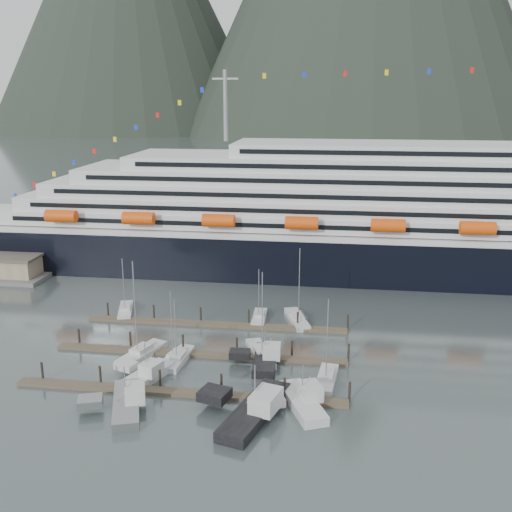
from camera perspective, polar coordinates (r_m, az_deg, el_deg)
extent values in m
plane|color=#4A5758|center=(95.61, -2.85, -10.36)|extent=(1600.00, 1600.00, 0.00)
cube|color=black|center=(144.74, 11.01, 0.10)|extent=(210.00, 28.00, 12.00)
cube|color=silver|center=(143.19, 11.14, 2.61)|extent=(205.80, 27.44, 1.50)
cube|color=silver|center=(143.04, 13.19, 3.54)|extent=(185.00, 26.00, 3.20)
cube|color=black|center=(130.31, 13.68, 2.44)|extent=(175.75, 0.20, 1.00)
cube|color=silver|center=(142.64, 14.07, 4.77)|extent=(180.00, 25.00, 3.20)
cube|color=black|center=(130.36, 14.63, 3.83)|extent=(171.00, 0.20, 1.00)
cube|color=silver|center=(142.34, 14.96, 5.99)|extent=(172.00, 24.00, 3.20)
cube|color=black|center=(130.52, 15.57, 5.21)|extent=(163.40, 0.20, 1.00)
cube|color=silver|center=(142.14, 15.86, 7.22)|extent=(160.00, 23.00, 3.20)
cube|color=black|center=(130.80, 16.52, 6.58)|extent=(152.00, 0.20, 1.00)
cube|color=silver|center=(142.05, 16.75, 8.42)|extent=(140.00, 22.00, 3.00)
cube|color=black|center=(131.20, 17.46, 7.90)|extent=(133.00, 0.20, 1.00)
cube|color=silver|center=(142.07, 17.66, 9.57)|extent=(95.00, 20.00, 3.00)
cube|color=black|center=(132.20, 18.36, 9.19)|extent=(90.25, 0.20, 1.00)
cylinder|color=gray|center=(142.04, -2.93, 14.10)|extent=(1.00, 1.00, 16.00)
cylinder|color=#EB4C0C|center=(141.47, -18.06, 3.64)|extent=(7.00, 2.80, 2.80)
cylinder|color=#EB4C0C|center=(134.63, -11.13, 3.54)|extent=(7.00, 2.80, 2.80)
cylinder|color=#EB4C0C|center=(129.94, -3.58, 3.38)|extent=(7.00, 2.80, 2.80)
cylinder|color=#EB4C0C|center=(127.64, 4.38, 3.15)|extent=(7.00, 2.80, 2.80)
cylinder|color=#EB4C0C|center=(127.86, 12.46, 2.84)|extent=(7.00, 2.80, 2.80)
cylinder|color=#EB4C0C|center=(130.59, 20.36, 2.50)|extent=(7.00, 2.80, 2.80)
cube|color=brown|center=(87.86, -7.38, -12.75)|extent=(48.00, 2.00, 0.50)
cylinder|color=black|center=(95.56, -19.68, -10.39)|extent=(0.36, 0.36, 3.20)
cylinder|color=black|center=(91.92, -14.60, -11.01)|extent=(0.36, 0.36, 3.20)
cylinder|color=black|center=(89.04, -9.12, -11.59)|extent=(0.36, 0.36, 3.20)
cylinder|color=black|center=(87.00, -3.31, -12.09)|extent=(0.36, 0.36, 3.20)
cylinder|color=black|center=(85.86, 2.74, -12.47)|extent=(0.36, 0.36, 3.20)
cylinder|color=black|center=(85.66, 8.89, -12.73)|extent=(0.36, 0.36, 3.20)
cube|color=brown|center=(99.13, -5.41, -9.27)|extent=(48.00, 2.00, 0.50)
cylinder|color=black|center=(106.15, -16.49, -7.47)|extent=(0.36, 0.36, 3.20)
cylinder|color=black|center=(102.88, -11.87, -7.90)|extent=(0.36, 0.36, 3.20)
cylinder|color=black|center=(100.32, -6.97, -8.29)|extent=(0.36, 0.36, 3.20)
cylinder|color=black|center=(98.51, -1.84, -8.64)|extent=(0.36, 0.36, 3.20)
cylinder|color=black|center=(97.51, 3.44, -8.92)|extent=(0.36, 0.36, 3.20)
cylinder|color=black|center=(97.33, 8.80, -9.13)|extent=(0.36, 0.36, 3.20)
cube|color=brown|center=(110.77, -3.87, -6.50)|extent=(48.00, 2.00, 0.50)
cylinder|color=black|center=(117.22, -13.92, -5.08)|extent=(0.36, 0.36, 3.20)
cylinder|color=black|center=(114.27, -9.70, -5.38)|extent=(0.36, 0.36, 3.20)
cylinder|color=black|center=(111.97, -5.28, -5.66)|extent=(0.36, 0.36, 3.20)
cylinder|color=black|center=(110.35, -0.70, -5.91)|extent=(0.36, 0.36, 3.20)
cylinder|color=black|center=(109.46, 3.99, -6.13)|extent=(0.36, 0.36, 3.20)
cylinder|color=black|center=(109.30, 8.73, -6.32)|extent=(0.36, 0.36, 3.20)
cube|color=silver|center=(99.97, -10.83, -9.27)|extent=(6.17, 10.63, 1.59)
cube|color=silver|center=(99.53, -10.86, -8.72)|extent=(3.33, 4.13, 0.91)
cylinder|color=gray|center=(96.03, -11.45, -4.89)|extent=(0.18, 0.18, 15.39)
cube|color=silver|center=(98.05, -7.67, -9.63)|extent=(4.18, 9.12, 1.24)
cube|color=silver|center=(97.73, -7.68, -9.23)|extent=(2.40, 3.40, 0.71)
cylinder|color=gray|center=(94.94, -8.05, -6.53)|extent=(0.14, 0.14, 11.02)
cube|color=silver|center=(97.40, -7.39, -9.80)|extent=(3.23, 9.16, 1.32)
cube|color=silver|center=(97.05, -7.41, -9.36)|extent=(2.16, 3.30, 0.76)
cylinder|color=gray|center=(94.41, -7.69, -6.98)|extent=(0.15, 0.15, 9.88)
cube|color=silver|center=(98.31, 0.43, -9.42)|extent=(6.32, 11.00, 1.38)
cube|color=silver|center=(97.95, 0.43, -8.95)|extent=(3.21, 4.24, 0.79)
cylinder|color=gray|center=(94.42, 0.60, -5.55)|extent=(0.16, 0.16, 13.75)
cube|color=silver|center=(119.32, -12.31, -5.20)|extent=(5.00, 9.82, 1.33)
cube|color=silver|center=(119.03, -12.34, -4.82)|extent=(2.75, 3.72, 0.76)
cylinder|color=gray|center=(116.54, -12.50, -2.70)|extent=(0.15, 0.15, 10.35)
cube|color=silver|center=(113.24, 0.31, -5.97)|extent=(2.70, 8.30, 1.28)
cube|color=silver|center=(112.95, 0.31, -5.59)|extent=(1.94, 2.95, 0.73)
cylinder|color=gray|center=(110.67, 0.27, -3.60)|extent=(0.15, 0.15, 9.32)
cube|color=silver|center=(112.59, 3.93, -6.13)|extent=(5.70, 10.72, 1.39)
cube|color=silver|center=(112.26, 3.94, -5.71)|extent=(3.03, 4.09, 0.79)
cylinder|color=gray|center=(109.13, 4.14, -2.71)|extent=(0.16, 0.16, 13.53)
cube|color=silver|center=(90.87, 6.72, -11.73)|extent=(3.56, 9.37, 1.42)
cube|color=silver|center=(90.45, 6.74, -11.21)|extent=(2.35, 3.39, 0.81)
cylinder|color=gray|center=(87.12, 6.79, -7.97)|extent=(0.16, 0.16, 12.42)
cube|color=gray|center=(85.41, -12.24, -13.80)|extent=(7.19, 12.79, 1.90)
cube|color=gray|center=(85.18, -15.52, -13.22)|extent=(3.93, 3.61, 1.14)
cube|color=silver|center=(84.50, -11.45, -12.68)|extent=(3.71, 4.36, 2.09)
cube|color=black|center=(84.15, -11.48, -12.22)|extent=(3.45, 4.07, 0.47)
cylinder|color=gray|center=(83.80, -12.37, -11.74)|extent=(0.15, 0.15, 4.75)
cube|color=silver|center=(92.34, -10.39, -11.35)|extent=(6.64, 10.55, 1.83)
cube|color=silver|center=(94.11, -12.26, -10.17)|extent=(3.69, 3.17, 1.10)
cube|color=silver|center=(90.99, -9.94, -10.52)|extent=(3.46, 3.72, 2.01)
cube|color=black|center=(90.67, -9.97, -10.11)|extent=(3.22, 3.47, 0.46)
cylinder|color=gray|center=(90.91, -10.49, -9.49)|extent=(0.15, 0.15, 4.56)
cube|color=black|center=(81.92, -0.11, -14.77)|extent=(8.29, 16.30, 2.26)
cube|color=black|center=(83.53, -3.97, -13.03)|extent=(4.65, 4.40, 1.35)
cube|color=silver|center=(80.26, 0.95, -13.61)|extent=(4.35, 5.43, 2.48)
cube|color=black|center=(79.83, 0.95, -13.05)|extent=(4.05, 5.06, 0.56)
cylinder|color=gray|center=(79.91, -0.11, -12.19)|extent=(0.18, 0.18, 5.64)
cube|color=silver|center=(84.22, 4.42, -13.91)|extent=(7.66, 11.84, 1.90)
cube|color=silver|center=(82.44, 1.51, -13.63)|extent=(3.96, 3.59, 1.14)
cube|color=silver|center=(83.70, 5.20, -12.70)|extent=(3.80, 4.20, 2.09)
cube|color=black|center=(83.34, 5.21, -12.24)|extent=(3.54, 3.91, 0.48)
cylinder|color=gray|center=(82.59, 4.47, -11.82)|extent=(0.15, 0.15, 4.76)
cube|color=black|center=(95.83, 0.88, -10.04)|extent=(4.06, 10.74, 1.92)
cube|color=black|center=(95.64, -1.55, -9.32)|extent=(3.39, 2.51, 1.15)
cube|color=silver|center=(94.99, 1.52, -9.05)|extent=(2.87, 3.32, 2.11)
cube|color=black|center=(94.67, 1.53, -8.63)|extent=(2.66, 3.10, 0.48)
cylinder|color=gray|center=(94.38, 0.88, -8.13)|extent=(0.15, 0.15, 4.80)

